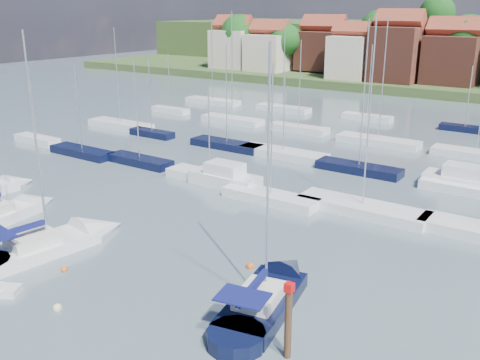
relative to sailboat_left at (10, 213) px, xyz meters
The scene contains 10 objects.
ground 39.28m from the sailboat_left, 67.93° to the left, with size 260.00×260.00×0.00m, color #4B5E67.
sailboat_left is the anchor object (origin of this frame).
sailboat_centre 8.07m from the sailboat_left, ahead, with size 4.80×12.27×16.21m.
sailboat_navy 23.96m from the sailboat_left, ahead, with size 5.18×11.83×15.89m.
timber_piling 27.63m from the sailboat_left, ahead, with size 0.40×0.40×6.26m.
buoy_c 11.74m from the sailboat_left, 17.36° to the right, with size 0.43×0.43×0.43m, color #D85914.
buoy_d 16.14m from the sailboat_left, 24.44° to the right, with size 0.50×0.50×0.50m, color beige.
buoy_e 21.12m from the sailboat_left, 10.09° to the left, with size 0.52×0.52×0.52m, color #D85914.
buoy_f 25.11m from the sailboat_left, 10.26° to the right, with size 0.53×0.53×0.53m, color beige.
marina_field 35.68m from the sailboat_left, 62.15° to the left, with size 79.62×41.41×15.93m.
Camera 1 is at (23.35, -18.87, 16.16)m, focal length 40.00 mm.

